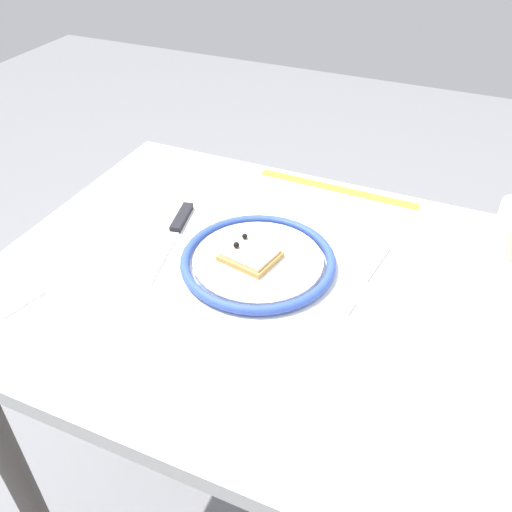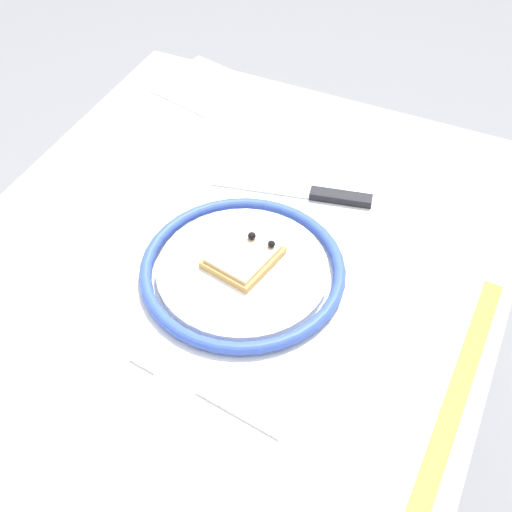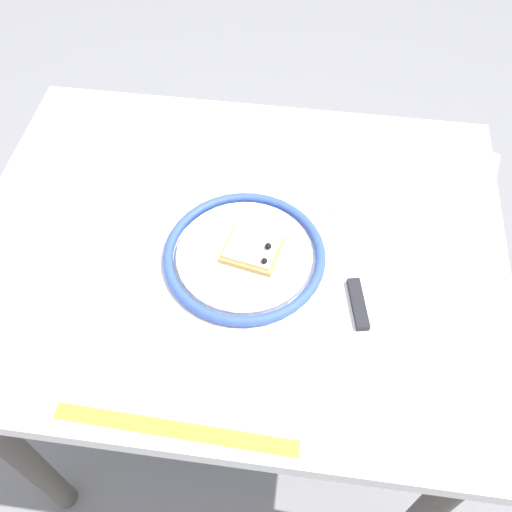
{
  "view_description": "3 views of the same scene",
  "coord_description": "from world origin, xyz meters",
  "px_view_note": "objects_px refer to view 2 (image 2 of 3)",
  "views": [
    {
      "loc": [
        -0.27,
        0.65,
        1.32
      ],
      "look_at": [
        0.03,
        -0.03,
        0.74
      ],
      "focal_mm": 38.43,
      "sensor_mm": 36.0,
      "label": 1
    },
    {
      "loc": [
        -0.52,
        -0.3,
        1.4
      ],
      "look_at": [
        0.04,
        -0.04,
        0.74
      ],
      "focal_mm": 48.27,
      "sensor_mm": 36.0,
      "label": 2
    },
    {
      "loc": [
        0.11,
        -0.58,
        1.5
      ],
      "look_at": [
        0.04,
        -0.05,
        0.76
      ],
      "focal_mm": 40.1,
      "sensor_mm": 36.0,
      "label": 3
    }
  ],
  "objects_px": {
    "measuring_tape": "(460,386)",
    "napkin": "(202,85)",
    "plate": "(243,270)",
    "dining_table": "(219,327)",
    "fork": "(203,392)",
    "pizza_slice_near": "(243,256)",
    "knife": "(318,195)"
  },
  "relations": [
    {
      "from": "dining_table",
      "to": "measuring_tape",
      "type": "xyz_separation_m",
      "value": [
        -0.03,
        -0.33,
        0.11
      ]
    },
    {
      "from": "dining_table",
      "to": "napkin",
      "type": "relative_size",
      "value": 6.7
    },
    {
      "from": "plate",
      "to": "fork",
      "type": "bearing_deg",
      "value": -168.68
    },
    {
      "from": "knife",
      "to": "fork",
      "type": "distance_m",
      "value": 0.36
    },
    {
      "from": "plate",
      "to": "knife",
      "type": "distance_m",
      "value": 0.19
    },
    {
      "from": "measuring_tape",
      "to": "napkin",
      "type": "xyz_separation_m",
      "value": [
        0.42,
        0.55,
        0.0
      ]
    },
    {
      "from": "pizza_slice_near",
      "to": "napkin",
      "type": "bearing_deg",
      "value": 35.11
    },
    {
      "from": "plate",
      "to": "dining_table",
      "type": "bearing_deg",
      "value": 123.59
    },
    {
      "from": "fork",
      "to": "measuring_tape",
      "type": "bearing_deg",
      "value": -63.78
    },
    {
      "from": "plate",
      "to": "fork",
      "type": "xyz_separation_m",
      "value": [
        -0.18,
        -0.04,
        -0.01
      ]
    },
    {
      "from": "plate",
      "to": "fork",
      "type": "distance_m",
      "value": 0.18
    },
    {
      "from": "measuring_tape",
      "to": "napkin",
      "type": "bearing_deg",
      "value": 54.29
    },
    {
      "from": "dining_table",
      "to": "pizza_slice_near",
      "type": "bearing_deg",
      "value": -37.51
    },
    {
      "from": "knife",
      "to": "measuring_tape",
      "type": "relative_size",
      "value": 0.7
    },
    {
      "from": "pizza_slice_near",
      "to": "measuring_tape",
      "type": "height_order",
      "value": "pizza_slice_near"
    },
    {
      "from": "pizza_slice_near",
      "to": "knife",
      "type": "height_order",
      "value": "pizza_slice_near"
    },
    {
      "from": "pizza_slice_near",
      "to": "measuring_tape",
      "type": "xyz_separation_m",
      "value": [
        -0.06,
        -0.3,
        -0.02
      ]
    },
    {
      "from": "napkin",
      "to": "dining_table",
      "type": "bearing_deg",
      "value": -149.95
    },
    {
      "from": "dining_table",
      "to": "napkin",
      "type": "xyz_separation_m",
      "value": [
        0.39,
        0.22,
        0.11
      ]
    },
    {
      "from": "measuring_tape",
      "to": "fork",
      "type": "bearing_deg",
      "value": 117.68
    },
    {
      "from": "plate",
      "to": "knife",
      "type": "relative_size",
      "value": 1.13
    },
    {
      "from": "measuring_tape",
      "to": "napkin",
      "type": "height_order",
      "value": "napkin"
    },
    {
      "from": "dining_table",
      "to": "measuring_tape",
      "type": "bearing_deg",
      "value": -95.5
    },
    {
      "from": "dining_table",
      "to": "knife",
      "type": "relative_size",
      "value": 3.82
    },
    {
      "from": "plate",
      "to": "knife",
      "type": "xyz_separation_m",
      "value": [
        0.18,
        -0.04,
        -0.0
      ]
    },
    {
      "from": "napkin",
      "to": "pizza_slice_near",
      "type": "bearing_deg",
      "value": -144.89
    },
    {
      "from": "measuring_tape",
      "to": "dining_table",
      "type": "bearing_deg",
      "value": 85.96
    },
    {
      "from": "plate",
      "to": "napkin",
      "type": "bearing_deg",
      "value": 34.66
    },
    {
      "from": "pizza_slice_near",
      "to": "plate",
      "type": "bearing_deg",
      "value": -159.52
    },
    {
      "from": "plate",
      "to": "napkin",
      "type": "distance_m",
      "value": 0.45
    },
    {
      "from": "knife",
      "to": "measuring_tape",
      "type": "bearing_deg",
      "value": -131.66
    },
    {
      "from": "plate",
      "to": "napkin",
      "type": "height_order",
      "value": "plate"
    }
  ]
}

